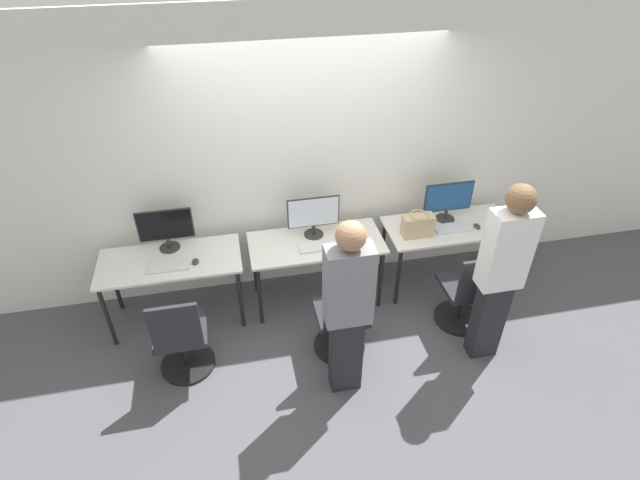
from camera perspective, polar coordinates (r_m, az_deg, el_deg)
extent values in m
plane|color=#4C4C51|center=(5.05, 0.28, -8.79)|extent=(20.00, 20.00, 0.00)
cube|color=silver|center=(4.80, -1.49, 9.34)|extent=(12.00, 0.05, 2.80)
cube|color=silver|center=(4.79, -16.81, -2.31)|extent=(1.30, 0.60, 0.02)
cylinder|color=black|center=(4.94, -23.11, -8.13)|extent=(0.04, 0.04, 0.69)
cylinder|color=black|center=(4.79, -9.05, -6.66)|extent=(0.04, 0.04, 0.69)
cylinder|color=black|center=(5.31, -22.44, -4.44)|extent=(0.04, 0.04, 0.69)
cylinder|color=black|center=(5.17, -9.48, -2.97)|extent=(0.04, 0.04, 0.69)
cylinder|color=#2D2D2D|center=(4.93, -16.77, -0.82)|extent=(0.19, 0.19, 0.01)
cylinder|color=#2D2D2D|center=(4.90, -16.89, -0.28)|extent=(0.04, 0.04, 0.10)
cube|color=#2D2D2D|center=(4.79, -17.29, 1.67)|extent=(0.50, 0.01, 0.32)
cube|color=black|center=(4.78, -17.29, 1.61)|extent=(0.48, 0.01, 0.29)
cube|color=silver|center=(4.69, -16.90, -2.88)|extent=(0.37, 0.16, 0.02)
ellipsoid|color=#333333|center=(4.67, -14.06, -2.39)|extent=(0.06, 0.09, 0.03)
cylinder|color=black|center=(4.77, -14.80, -13.50)|extent=(0.48, 0.48, 0.03)
cylinder|color=black|center=(4.62, -15.20, -11.83)|extent=(0.04, 0.04, 0.38)
cube|color=#232328|center=(4.47, -15.63, -9.95)|extent=(0.44, 0.44, 0.05)
cube|color=#232328|center=(4.15, -16.22, -9.56)|extent=(0.40, 0.04, 0.44)
cube|color=silver|center=(4.81, -0.44, -0.33)|extent=(1.30, 0.60, 0.02)
cylinder|color=black|center=(4.79, -6.89, -6.40)|extent=(0.04, 0.04, 0.69)
cylinder|color=black|center=(4.97, 6.95, -4.50)|extent=(0.04, 0.04, 0.69)
cylinder|color=black|center=(5.17, -7.49, -2.73)|extent=(0.04, 0.04, 0.69)
cylinder|color=black|center=(5.34, 5.34, -1.10)|extent=(0.04, 0.04, 0.69)
cylinder|color=#2D2D2D|center=(4.90, -0.72, 0.67)|extent=(0.19, 0.19, 0.01)
cylinder|color=#2D2D2D|center=(4.86, -0.73, 1.23)|extent=(0.04, 0.04, 0.10)
cube|color=#2D2D2D|center=(4.76, -0.76, 3.22)|extent=(0.50, 0.01, 0.32)
cube|color=silver|center=(4.75, -0.74, 3.17)|extent=(0.48, 0.01, 0.29)
cube|color=silver|center=(4.73, -0.22, -0.74)|extent=(0.37, 0.16, 0.02)
ellipsoid|color=#333333|center=(4.76, 2.90, -0.37)|extent=(0.06, 0.09, 0.03)
cylinder|color=black|center=(4.77, 2.25, -11.89)|extent=(0.48, 0.48, 0.03)
cylinder|color=black|center=(4.62, 2.31, -10.17)|extent=(0.04, 0.04, 0.38)
cube|color=#232328|center=(4.47, 2.37, -8.25)|extent=(0.44, 0.44, 0.05)
cube|color=#232328|center=(4.16, 3.12, -7.72)|extent=(0.40, 0.04, 0.44)
cube|color=#232328|center=(4.21, 2.95, -12.72)|extent=(0.25, 0.16, 0.78)
cube|color=slate|center=(3.70, 3.30, -5.22)|extent=(0.36, 0.20, 0.68)
sphere|color=#9E7051|center=(3.42, 3.55, 0.47)|extent=(0.22, 0.22, 0.22)
cube|color=silver|center=(5.21, 14.59, 1.51)|extent=(1.30, 0.60, 0.02)
cylinder|color=black|center=(5.02, 8.91, -4.21)|extent=(0.04, 0.04, 0.69)
cylinder|color=black|center=(5.51, 20.72, -2.34)|extent=(0.04, 0.04, 0.69)
cylinder|color=black|center=(5.39, 7.19, -0.86)|extent=(0.04, 0.04, 0.69)
cylinder|color=black|center=(5.84, 18.40, 0.61)|extent=(0.04, 0.04, 0.69)
cylinder|color=#2D2D2D|center=(5.29, 14.10, 2.40)|extent=(0.19, 0.19, 0.01)
cylinder|color=#2D2D2D|center=(5.25, 14.19, 2.92)|extent=(0.04, 0.04, 0.10)
cube|color=#2D2D2D|center=(5.16, 14.49, 4.79)|extent=(0.50, 0.01, 0.32)
cube|color=navy|center=(5.15, 14.52, 4.74)|extent=(0.48, 0.01, 0.29)
cube|color=silver|center=(5.15, 14.90, 1.33)|extent=(0.37, 0.16, 0.02)
ellipsoid|color=#333333|center=(5.24, 17.51, 1.53)|extent=(0.06, 0.09, 0.03)
cylinder|color=black|center=(5.20, 15.52, -8.58)|extent=(0.48, 0.48, 0.03)
cylinder|color=black|center=(5.06, 15.89, -6.90)|extent=(0.04, 0.04, 0.38)
cube|color=#232328|center=(4.92, 16.29, -5.05)|extent=(0.44, 0.44, 0.05)
cube|color=#232328|center=(4.64, 17.84, -4.34)|extent=(0.40, 0.04, 0.44)
cube|color=#232328|center=(4.69, 18.63, -8.54)|extent=(0.25, 0.16, 0.82)
cube|color=white|center=(4.21, 20.58, -1.05)|extent=(0.36, 0.20, 0.71)
sphere|color=brown|center=(3.97, 21.99, 4.39)|extent=(0.23, 0.23, 0.23)
cube|color=tan|center=(4.92, 11.11, 1.60)|extent=(0.30, 0.14, 0.22)
torus|color=tan|center=(4.85, 11.29, 2.87)|extent=(0.18, 0.18, 0.01)
cube|color=yellow|center=(4.86, 2.79, 0.78)|extent=(0.16, 0.03, 0.08)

